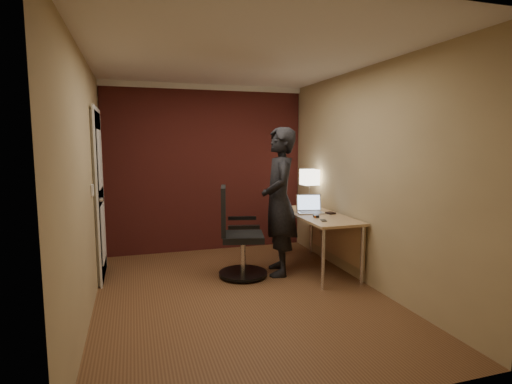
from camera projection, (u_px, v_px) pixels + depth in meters
room at (192, 163)px, 5.56m from camera, size 4.00×4.00×4.00m
desk at (322, 223)px, 5.18m from camera, size 0.60×1.50×0.73m
desk_lamp at (310, 178)px, 5.71m from camera, size 0.22×0.22×0.54m
laptop at (309, 208)px, 5.27m from camera, size 0.38×0.32×0.23m
mouse at (316, 216)px, 4.92m from camera, size 0.08×0.11×0.03m
phone at (323, 220)px, 4.70m from camera, size 0.09×0.13×0.01m
wallet at (330, 213)px, 5.16m from camera, size 0.11×0.13×0.02m
office_chair at (237, 238)px, 4.87m from camera, size 0.60×0.67×1.10m
person at (279, 202)px, 4.96m from camera, size 0.58×0.75×1.84m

